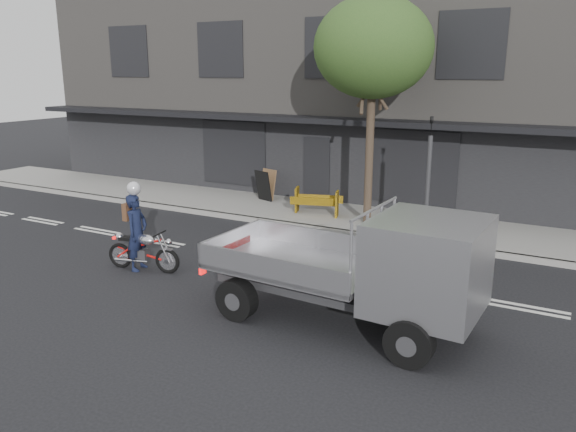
{
  "coord_description": "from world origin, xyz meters",
  "views": [
    {
      "loc": [
        7.89,
        -11.55,
        4.68
      ],
      "look_at": [
        1.44,
        0.5,
        1.11
      ],
      "focal_mm": 35.0,
      "sensor_mm": 36.0,
      "label": 1
    }
  ],
  "objects_px": {
    "construction_barrier": "(314,202)",
    "traffic_light_pole": "(428,186)",
    "street_tree": "(373,48)",
    "sandwich_board": "(263,186)",
    "rider": "(137,232)",
    "flatbed_ute": "(401,266)",
    "motorcycle": "(143,250)"
  },
  "relations": [
    {
      "from": "rider",
      "to": "sandwich_board",
      "type": "distance_m",
      "value": 7.22
    },
    {
      "from": "traffic_light_pole",
      "to": "flatbed_ute",
      "type": "distance_m",
      "value": 5.88
    },
    {
      "from": "street_tree",
      "to": "rider",
      "type": "xyz_separation_m",
      "value": [
        -3.55,
        -6.13,
        -4.35
      ]
    },
    {
      "from": "rider",
      "to": "flatbed_ute",
      "type": "xyz_separation_m",
      "value": [
        6.6,
        -0.5,
        0.42
      ]
    },
    {
      "from": "construction_barrier",
      "to": "flatbed_ute",
      "type": "bearing_deg",
      "value": -53.76
    },
    {
      "from": "flatbed_ute",
      "to": "rider",
      "type": "bearing_deg",
      "value": 178.65
    },
    {
      "from": "sandwich_board",
      "to": "rider",
      "type": "bearing_deg",
      "value": -66.07
    },
    {
      "from": "traffic_light_pole",
      "to": "motorcycle",
      "type": "relative_size",
      "value": 1.83
    },
    {
      "from": "street_tree",
      "to": "sandwich_board",
      "type": "relative_size",
      "value": 6.21
    },
    {
      "from": "flatbed_ute",
      "to": "construction_barrier",
      "type": "bearing_deg",
      "value": 129.19
    },
    {
      "from": "construction_barrier",
      "to": "sandwich_board",
      "type": "xyz_separation_m",
      "value": [
        -2.48,
        1.03,
        0.12
      ]
    },
    {
      "from": "motorcycle",
      "to": "flatbed_ute",
      "type": "height_order",
      "value": "flatbed_ute"
    },
    {
      "from": "traffic_light_pole",
      "to": "motorcycle",
      "type": "bearing_deg",
      "value": -135.65
    },
    {
      "from": "street_tree",
      "to": "sandwich_board",
      "type": "distance_m",
      "value": 6.37
    },
    {
      "from": "rider",
      "to": "flatbed_ute",
      "type": "distance_m",
      "value": 6.63
    },
    {
      "from": "traffic_light_pole",
      "to": "street_tree",
      "type": "bearing_deg",
      "value": 156.97
    },
    {
      "from": "street_tree",
      "to": "construction_barrier",
      "type": "height_order",
      "value": "street_tree"
    },
    {
      "from": "flatbed_ute",
      "to": "sandwich_board",
      "type": "relative_size",
      "value": 4.78
    },
    {
      "from": "street_tree",
      "to": "motorcycle",
      "type": "relative_size",
      "value": 3.53
    },
    {
      "from": "sandwich_board",
      "to": "street_tree",
      "type": "bearing_deg",
      "value": 4.21
    },
    {
      "from": "street_tree",
      "to": "rider",
      "type": "relative_size",
      "value": 3.65
    },
    {
      "from": "construction_barrier",
      "to": "traffic_light_pole",
      "type": "bearing_deg",
      "value": -12.87
    },
    {
      "from": "street_tree",
      "to": "construction_barrier",
      "type": "xyz_separation_m",
      "value": [
        -1.82,
        0.02,
        -4.7
      ]
    },
    {
      "from": "construction_barrier",
      "to": "sandwich_board",
      "type": "height_order",
      "value": "sandwich_board"
    },
    {
      "from": "traffic_light_pole",
      "to": "flatbed_ute",
      "type": "height_order",
      "value": "traffic_light_pole"
    },
    {
      "from": "street_tree",
      "to": "traffic_light_pole",
      "type": "xyz_separation_m",
      "value": [
        2.0,
        -0.85,
        -3.63
      ]
    },
    {
      "from": "rider",
      "to": "sandwich_board",
      "type": "height_order",
      "value": "rider"
    },
    {
      "from": "traffic_light_pole",
      "to": "flatbed_ute",
      "type": "relative_size",
      "value": 0.67
    },
    {
      "from": "rider",
      "to": "traffic_light_pole",
      "type": "bearing_deg",
      "value": -56.4
    },
    {
      "from": "traffic_light_pole",
      "to": "rider",
      "type": "height_order",
      "value": "traffic_light_pole"
    },
    {
      "from": "flatbed_ute",
      "to": "sandwich_board",
      "type": "distance_m",
      "value": 10.65
    },
    {
      "from": "motorcycle",
      "to": "construction_barrier",
      "type": "height_order",
      "value": "construction_barrier"
    }
  ]
}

